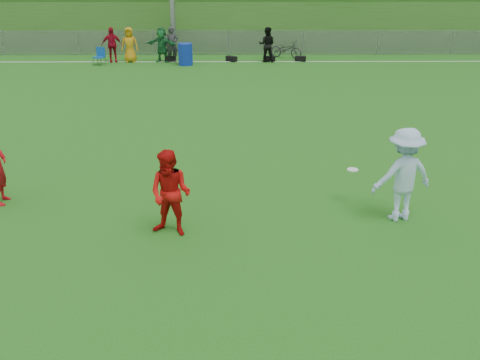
{
  "coord_description": "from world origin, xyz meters",
  "views": [
    {
      "loc": [
        0.39,
        -9.06,
        5.1
      ],
      "look_at": [
        0.47,
        0.5,
        1.01
      ],
      "focal_mm": 40.0,
      "sensor_mm": 36.0,
      "label": 1
    }
  ],
  "objects_px": {
    "player_blue": "(403,175)",
    "player_red_center": "(171,194)",
    "frisbee": "(353,170)",
    "recycling_bin": "(185,54)",
    "bicycle": "(286,49)"
  },
  "relations": [
    {
      "from": "frisbee",
      "to": "player_blue",
      "type": "bearing_deg",
      "value": -44.23
    },
    {
      "from": "frisbee",
      "to": "recycling_bin",
      "type": "xyz_separation_m",
      "value": [
        -4.98,
        15.58,
        -0.25
      ]
    },
    {
      "from": "player_red_center",
      "to": "frisbee",
      "type": "height_order",
      "value": "player_red_center"
    },
    {
      "from": "player_blue",
      "to": "player_red_center",
      "type": "bearing_deg",
      "value": -6.02
    },
    {
      "from": "frisbee",
      "to": "recycling_bin",
      "type": "distance_m",
      "value": 16.36
    },
    {
      "from": "player_blue",
      "to": "recycling_bin",
      "type": "distance_m",
      "value": 17.4
    },
    {
      "from": "player_red_center",
      "to": "recycling_bin",
      "type": "height_order",
      "value": "player_red_center"
    },
    {
      "from": "recycling_bin",
      "to": "bicycle",
      "type": "bearing_deg",
      "value": 19.58
    },
    {
      "from": "player_red_center",
      "to": "frisbee",
      "type": "relative_size",
      "value": 7.06
    },
    {
      "from": "player_red_center",
      "to": "recycling_bin",
      "type": "distance_m",
      "value": 17.05
    },
    {
      "from": "frisbee",
      "to": "recycling_bin",
      "type": "relative_size",
      "value": 0.24
    },
    {
      "from": "player_red_center",
      "to": "player_blue",
      "type": "height_order",
      "value": "player_blue"
    },
    {
      "from": "frisbee",
      "to": "bicycle",
      "type": "height_order",
      "value": "bicycle"
    },
    {
      "from": "bicycle",
      "to": "player_red_center",
      "type": "bearing_deg",
      "value": -162.25
    },
    {
      "from": "player_red_center",
      "to": "recycling_bin",
      "type": "xyz_separation_m",
      "value": [
        -1.2,
        17.0,
        -0.34
      ]
    }
  ]
}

